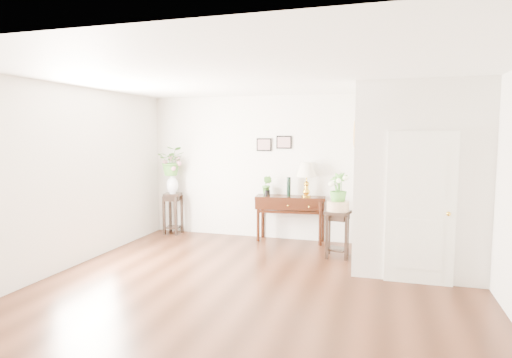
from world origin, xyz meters
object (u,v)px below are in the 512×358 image
at_px(console_table, 290,219).
at_px(table_lamp, 307,178).
at_px(plant_stand_a, 173,214).
at_px(plant_stand_b, 337,234).

height_order(console_table, table_lamp, table_lamp).
xyz_separation_m(console_table, plant_stand_a, (-2.45, -0.08, -0.02)).
xyz_separation_m(table_lamp, plant_stand_a, (-2.76, -0.08, -0.81)).
distance_m(console_table, plant_stand_a, 2.46).
xyz_separation_m(console_table, plant_stand_b, (0.98, -0.83, -0.05)).
relative_size(console_table, plant_stand_a, 1.56).
xyz_separation_m(plant_stand_a, plant_stand_b, (3.43, -0.76, -0.03)).
bearing_deg(table_lamp, console_table, 180.00).
bearing_deg(plant_stand_b, console_table, 139.58).
xyz_separation_m(table_lamp, plant_stand_b, (0.68, -0.83, -0.83)).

